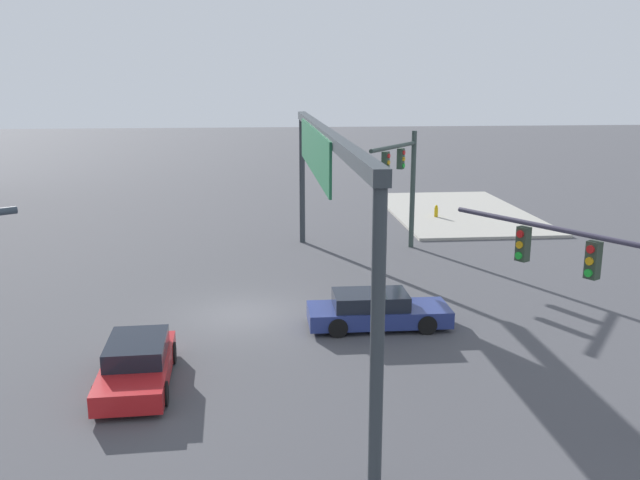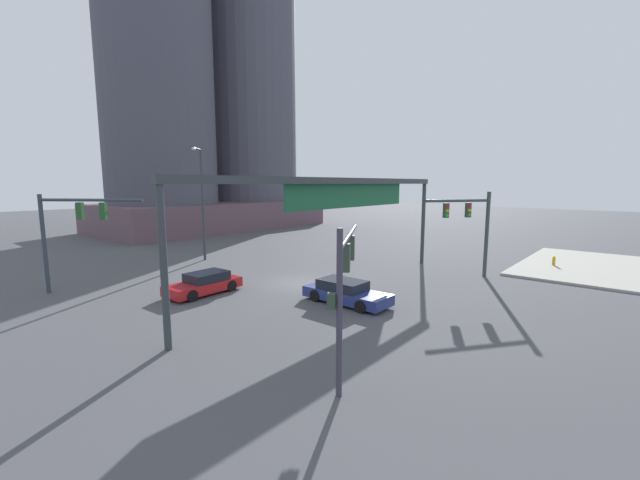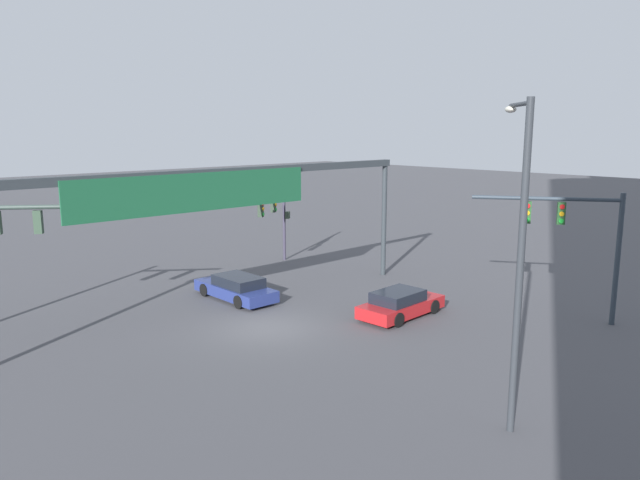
% 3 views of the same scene
% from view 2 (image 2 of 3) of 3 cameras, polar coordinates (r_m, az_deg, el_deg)
% --- Properties ---
extents(ground_plane, '(187.95, 187.95, 0.00)m').
position_cam_2_polar(ground_plane, '(25.15, -2.40, -6.25)').
color(ground_plane, '#48484D').
extents(sidewalk_corner, '(14.10, 8.21, 0.15)m').
position_cam_2_polar(sidewalk_corner, '(36.05, 33.86, -3.11)').
color(sidewalk_corner, '#A7A499').
rests_on(sidewalk_corner, ground).
extents(traffic_signal_near_corner, '(3.56, 5.17, 5.66)m').
position_cam_2_polar(traffic_signal_near_corner, '(26.10, -32.38, 2.03)').
color(traffic_signal_near_corner, '#313C47').
rests_on(traffic_signal_near_corner, ground).
extents(traffic_signal_opposite_side, '(5.80, 3.43, 5.02)m').
position_cam_2_polar(traffic_signal_opposite_side, '(13.11, 3.62, -4.20)').
color(traffic_signal_opposite_side, '#3A3649').
rests_on(traffic_signal_opposite_side, ground).
extents(traffic_signal_cross_street, '(3.82, 2.91, 5.72)m').
position_cam_2_polar(traffic_signal_cross_street, '(27.88, 21.16, 2.58)').
color(traffic_signal_cross_street, '#34433E').
rests_on(traffic_signal_cross_street, ground).
extents(streetlamp_curved_arm, '(1.92, 1.79, 9.05)m').
position_cam_2_polar(streetlamp_curved_arm, '(33.24, -16.69, 5.98)').
color(streetlamp_curved_arm, '#31363B').
rests_on(streetlamp_curved_arm, ground).
extents(overhead_sign_gantry, '(21.88, 0.43, 6.58)m').
position_cam_2_polar(overhead_sign_gantry, '(22.90, 3.43, 6.41)').
color(overhead_sign_gantry, '#30373C').
rests_on(overhead_sign_gantry, ground).
extents(highrise_twin_tower, '(29.98, 15.32, 52.37)m').
position_cam_2_polar(highrise_twin_tower, '(60.96, -15.98, 26.45)').
color(highrise_twin_tower, '#5D464F').
rests_on(highrise_twin_tower, ground).
extents(sedan_car_approaching, '(1.88, 4.75, 1.21)m').
position_cam_2_polar(sedan_car_approaching, '(21.02, 3.70, -7.53)').
color(sedan_car_approaching, navy).
rests_on(sedan_car_approaching, ground).
extents(sedan_car_waiting_far, '(4.36, 1.99, 1.21)m').
position_cam_2_polar(sedan_car_waiting_far, '(23.69, -16.33, -6.05)').
color(sedan_car_waiting_far, red).
rests_on(sedan_car_waiting_far, ground).
extents(fire_hydrant_on_curb, '(0.33, 0.22, 0.71)m').
position_cam_2_polar(fire_hydrant_on_curb, '(34.61, 30.64, -2.59)').
color(fire_hydrant_on_curb, gold).
rests_on(fire_hydrant_on_curb, sidewalk_corner).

